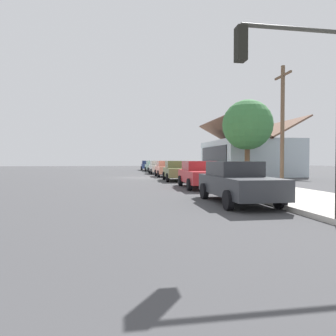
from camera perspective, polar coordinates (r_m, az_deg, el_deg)
ground_plane at (r=28.04m, az=-5.49°, el=-1.87°), size 120.00×120.00×0.00m
sidewalk_curb at (r=28.94m, az=5.65°, el=-1.60°), size 60.00×4.20×0.16m
car_navy at (r=49.27m, az=-4.03°, el=0.52°), size 4.74×2.20×1.59m
car_seafoam at (r=42.89m, az=-2.92°, el=0.38°), size 4.91×2.17×1.59m
car_ivory at (r=36.16m, az=-2.00°, el=0.18°), size 4.56×2.07×1.59m
car_coral at (r=29.84m, az=-0.50°, el=-0.10°), size 4.35×1.99×1.59m
car_olive at (r=23.95m, az=1.71°, el=-0.48°), size 4.57×2.22×1.59m
car_cherry at (r=17.76m, az=6.10°, el=-1.16°), size 4.88×2.23×1.59m
car_charcoal at (r=11.66m, az=13.05°, el=-2.57°), size 4.68×2.06×1.59m
storefront_building at (r=33.58m, az=15.06°, el=2.09°), size 10.69×8.10×5.95m
shade_tree at (r=26.42m, az=15.01°, el=7.96°), size 4.26×4.26×6.79m
traffic_light_main at (r=8.16m, az=24.10°, el=14.54°), size 0.37×2.79×5.20m
utility_pole_wooden at (r=19.99m, az=21.13°, el=7.98°), size 1.80×0.24×7.50m
fire_hydrant_red at (r=16.81m, az=11.77°, el=-2.42°), size 0.22×0.22×0.71m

